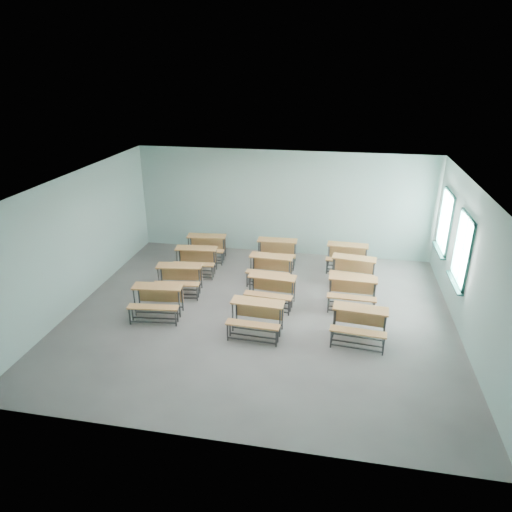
# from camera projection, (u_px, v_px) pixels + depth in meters

# --- Properties ---
(room) EXTENTS (9.04, 8.04, 3.24)m
(room) POSITION_uv_depth(u_px,v_px,m) (264.00, 253.00, 10.28)
(room) COLOR slate
(room) RESTS_ON ground
(desk_unit_r0c0) EXTENTS (1.24, 0.90, 0.73)m
(desk_unit_r0c0) POSITION_uv_depth(u_px,v_px,m) (157.00, 297.00, 10.68)
(desk_unit_r0c0) COLOR #B47841
(desk_unit_r0c0) RESTS_ON ground
(desk_unit_r0c1) EXTENTS (1.20, 0.84, 0.73)m
(desk_unit_r0c1) POSITION_uv_depth(u_px,v_px,m) (257.00, 313.00, 9.99)
(desk_unit_r0c1) COLOR #B47841
(desk_unit_r0c1) RESTS_ON ground
(desk_unit_r0c2) EXTENTS (1.23, 0.88, 0.73)m
(desk_unit_r0c2) POSITION_uv_depth(u_px,v_px,m) (359.00, 320.00, 9.73)
(desk_unit_r0c2) COLOR #B47841
(desk_unit_r0c2) RESTS_ON ground
(desk_unit_r1c0) EXTENTS (1.26, 0.93, 0.73)m
(desk_unit_r1c0) POSITION_uv_depth(u_px,v_px,m) (179.00, 275.00, 11.78)
(desk_unit_r1c0) COLOR #B47841
(desk_unit_r1c0) RESTS_ON ground
(desk_unit_r1c1) EXTENTS (1.22, 0.87, 0.73)m
(desk_unit_r1c1) POSITION_uv_depth(u_px,v_px,m) (271.00, 286.00, 11.19)
(desk_unit_r1c1) COLOR #B47841
(desk_unit_r1c1) RESTS_ON ground
(desk_unit_r1c2) EXTENTS (1.19, 0.82, 0.73)m
(desk_unit_r1c2) POSITION_uv_depth(u_px,v_px,m) (352.00, 288.00, 11.10)
(desk_unit_r1c2) COLOR #B47841
(desk_unit_r1c2) RESTS_ON ground
(desk_unit_r2c0) EXTENTS (1.24, 0.89, 0.73)m
(desk_unit_r2c0) POSITION_uv_depth(u_px,v_px,m) (196.00, 257.00, 12.89)
(desk_unit_r2c0) COLOR #B47841
(desk_unit_r2c0) RESTS_ON ground
(desk_unit_r2c1) EXTENTS (1.21, 0.85, 0.73)m
(desk_unit_r2c1) POSITION_uv_depth(u_px,v_px,m) (270.00, 265.00, 12.35)
(desk_unit_r2c1) COLOR #B47841
(desk_unit_r2c1) RESTS_ON ground
(desk_unit_r2c2) EXTENTS (1.25, 0.91, 0.73)m
(desk_unit_r2c2) POSITION_uv_depth(u_px,v_px,m) (353.00, 267.00, 12.25)
(desk_unit_r2c2) COLOR #B47841
(desk_unit_r2c2) RESTS_ON ground
(desk_unit_r3c0) EXTENTS (1.24, 0.89, 0.73)m
(desk_unit_r3c0) POSITION_uv_depth(u_px,v_px,m) (206.00, 244.00, 13.79)
(desk_unit_r3c0) COLOR #B47841
(desk_unit_r3c0) RESTS_ON ground
(desk_unit_r3c1) EXTENTS (1.19, 0.82, 0.73)m
(desk_unit_r3c1) POSITION_uv_depth(u_px,v_px,m) (277.00, 248.00, 13.47)
(desk_unit_r3c1) COLOR #B47841
(desk_unit_r3c1) RESTS_ON ground
(desk_unit_r3c2) EXTENTS (1.19, 0.83, 0.73)m
(desk_unit_r3c2) POSITION_uv_depth(u_px,v_px,m) (347.00, 253.00, 13.12)
(desk_unit_r3c2) COLOR #B47841
(desk_unit_r3c2) RESTS_ON ground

